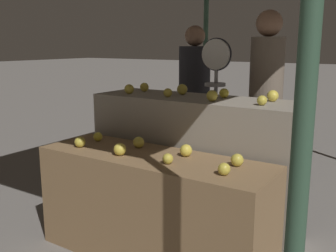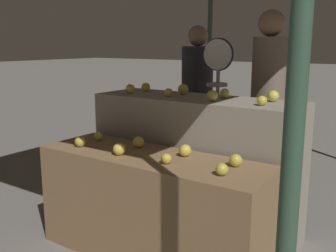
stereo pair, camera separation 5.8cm
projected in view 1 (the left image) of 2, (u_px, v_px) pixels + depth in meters
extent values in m
cylinder|color=#33513D|center=(302.00, 145.00, 1.31)|extent=(0.07, 0.07, 2.39)
cylinder|color=#33513D|center=(205.00, 67.00, 5.75)|extent=(0.07, 0.07, 2.39)
cube|color=olive|center=(153.00, 207.00, 2.79)|extent=(1.70, 0.55, 0.76)
cube|color=gray|center=(195.00, 164.00, 3.25)|extent=(1.70, 0.55, 1.10)
sphere|color=gold|center=(80.00, 142.00, 2.93)|extent=(0.08, 0.08, 0.08)
sphere|color=yellow|center=(120.00, 149.00, 2.72)|extent=(0.09, 0.09, 0.09)
sphere|color=gold|center=(168.00, 159.00, 2.52)|extent=(0.07, 0.07, 0.07)
sphere|color=gold|center=(224.00, 169.00, 2.31)|extent=(0.08, 0.08, 0.08)
sphere|color=gold|center=(98.00, 137.00, 3.12)|extent=(0.07, 0.07, 0.07)
sphere|color=gold|center=(139.00, 142.00, 2.92)|extent=(0.08, 0.08, 0.08)
sphere|color=yellow|center=(186.00, 150.00, 2.69)|extent=(0.09, 0.09, 0.09)
sphere|color=gold|center=(237.00, 160.00, 2.47)|extent=(0.08, 0.08, 0.08)
sphere|color=yellow|center=(129.00, 89.00, 3.36)|extent=(0.08, 0.08, 0.08)
sphere|color=yellow|center=(168.00, 93.00, 3.16)|extent=(0.07, 0.07, 0.07)
sphere|color=yellow|center=(212.00, 96.00, 2.93)|extent=(0.08, 0.08, 0.08)
sphere|color=gold|center=(262.00, 100.00, 2.73)|extent=(0.07, 0.07, 0.07)
sphere|color=yellow|center=(144.00, 87.00, 3.52)|extent=(0.08, 0.08, 0.08)
sphere|color=gold|center=(182.00, 89.00, 3.31)|extent=(0.09, 0.09, 0.09)
sphere|color=gold|center=(224.00, 93.00, 3.11)|extent=(0.08, 0.08, 0.08)
sphere|color=yellow|center=(273.00, 96.00, 2.91)|extent=(0.09, 0.09, 0.09)
cylinder|color=#99999E|center=(215.00, 127.00, 3.85)|extent=(0.04, 0.04, 1.45)
cylinder|color=black|center=(216.00, 54.00, 3.70)|extent=(0.31, 0.01, 0.31)
cylinder|color=silver|center=(216.00, 54.00, 3.69)|extent=(0.29, 0.02, 0.29)
cylinder|color=#99999E|center=(215.00, 77.00, 3.73)|extent=(0.01, 0.01, 0.14)
cylinder|color=#99999E|center=(215.00, 85.00, 3.75)|extent=(0.20, 0.20, 0.03)
cube|color=#2D2D38|center=(262.00, 160.00, 3.80)|extent=(0.26, 0.19, 0.85)
cylinder|color=#756656|center=(267.00, 78.00, 3.64)|extent=(0.37, 0.37, 0.74)
sphere|color=#936B51|center=(269.00, 23.00, 3.54)|extent=(0.24, 0.24, 0.24)
cube|color=#2D2D38|center=(194.00, 142.00, 4.59)|extent=(0.27, 0.17, 0.80)
cylinder|color=#232328|center=(194.00, 78.00, 4.44)|extent=(0.37, 0.37, 0.70)
sphere|color=#936B51|center=(195.00, 36.00, 4.34)|extent=(0.23, 0.23, 0.23)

